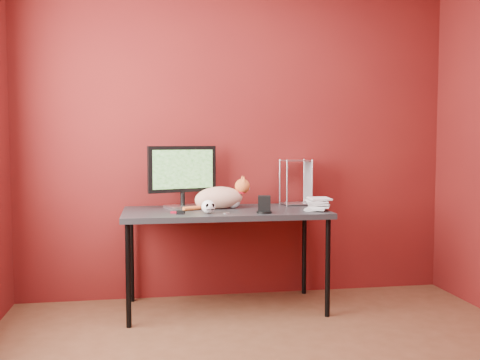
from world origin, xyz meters
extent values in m
cube|color=#561010|center=(0.00, 1.75, 1.30)|extent=(3.50, 0.02, 2.60)
cube|color=black|center=(-0.15, 1.37, 0.73)|extent=(1.50, 0.70, 0.04)
cylinder|color=black|center=(-0.85, 1.07, 0.35)|extent=(0.04, 0.04, 0.71)
cylinder|color=black|center=(0.55, 1.07, 0.35)|extent=(0.04, 0.04, 0.71)
cylinder|color=black|center=(-0.85, 1.67, 0.35)|extent=(0.04, 0.04, 0.71)
cylinder|color=black|center=(0.55, 1.67, 0.35)|extent=(0.04, 0.04, 0.71)
cube|color=silver|center=(-0.45, 1.54, 0.76)|extent=(0.30, 0.25, 0.02)
cylinder|color=black|center=(-0.45, 1.54, 0.82)|extent=(0.04, 0.04, 0.11)
cube|color=black|center=(-0.45, 1.54, 1.05)|extent=(0.53, 0.21, 0.35)
cube|color=#1B5216|center=(-0.45, 1.54, 1.05)|extent=(0.46, 0.17, 0.29)
ellipsoid|color=#C25829|center=(-0.18, 1.45, 0.83)|extent=(0.37, 0.21, 0.17)
ellipsoid|color=#C25829|center=(-0.29, 1.45, 0.82)|extent=(0.18, 0.17, 0.14)
sphere|color=white|center=(-0.08, 1.46, 0.81)|extent=(0.11, 0.11, 0.11)
sphere|color=#D36029|center=(0.00, 1.46, 0.92)|extent=(0.11, 0.11, 0.11)
cone|color=#D36029|center=(0.00, 1.43, 0.97)|extent=(0.04, 0.04, 0.05)
cone|color=#D36029|center=(0.00, 1.49, 0.97)|extent=(0.04, 0.04, 0.05)
cylinder|color=#B60C19|center=(-0.02, 1.46, 0.87)|extent=(0.08, 0.08, 0.01)
cylinder|color=#D36029|center=(-0.38, 1.39, 0.77)|extent=(0.18, 0.12, 0.03)
ellipsoid|color=white|center=(-0.29, 1.18, 0.80)|extent=(0.10, 0.10, 0.09)
ellipsoid|color=black|center=(-0.31, 1.14, 0.81)|extent=(0.02, 0.01, 0.03)
ellipsoid|color=black|center=(-0.28, 1.14, 0.81)|extent=(0.02, 0.01, 0.03)
cube|color=black|center=(-0.29, 1.14, 0.78)|extent=(0.05, 0.01, 0.00)
cylinder|color=black|center=(0.10, 1.14, 0.76)|extent=(0.11, 0.11, 0.02)
cube|color=black|center=(0.10, 1.14, 0.82)|extent=(0.10, 0.09, 0.11)
imported|color=beige|center=(0.46, 1.28, 0.85)|extent=(0.23, 0.25, 0.20)
imported|color=beige|center=(0.46, 1.28, 1.06)|extent=(0.22, 0.25, 0.21)
imported|color=beige|center=(0.46, 1.28, 1.26)|extent=(0.20, 0.24, 0.20)
imported|color=beige|center=(0.46, 1.28, 1.47)|extent=(0.18, 0.23, 0.21)
imported|color=beige|center=(0.46, 1.28, 1.67)|extent=(0.16, 0.21, 0.20)
cylinder|color=silver|center=(0.35, 1.52, 0.93)|extent=(0.01, 0.01, 0.37)
cylinder|color=silver|center=(0.56, 1.52, 0.93)|extent=(0.01, 0.01, 0.37)
cylinder|color=silver|center=(0.35, 1.70, 0.93)|extent=(0.01, 0.01, 0.37)
cylinder|color=silver|center=(0.56, 1.70, 0.93)|extent=(0.01, 0.01, 0.37)
cube|color=silver|center=(0.46, 1.61, 0.76)|extent=(0.23, 0.19, 0.01)
cube|color=silver|center=(0.46, 1.61, 1.11)|extent=(0.23, 0.19, 0.01)
cube|color=maroon|center=(-0.52, 1.24, 0.76)|extent=(0.07, 0.03, 0.01)
cube|color=black|center=(-0.49, 1.18, 0.76)|extent=(0.06, 0.05, 0.03)
cylinder|color=silver|center=(-0.17, 1.17, 0.75)|extent=(0.05, 0.05, 0.00)
camera|label=1|loc=(-0.68, -2.54, 1.25)|focal=40.00mm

